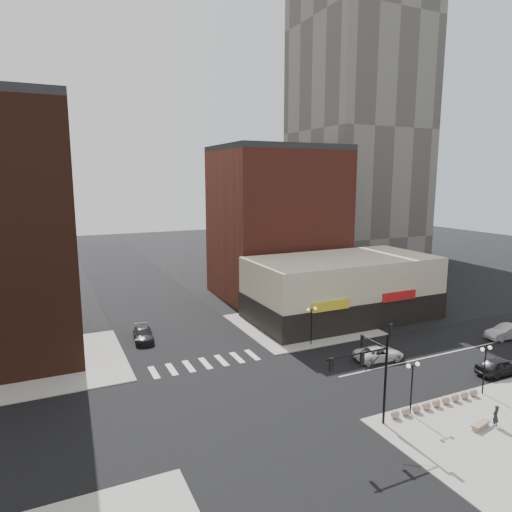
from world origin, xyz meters
TOP-DOWN VIEW (x-y plane):
  - ground at (0.00, 0.00)m, footprint 240.00×240.00m
  - road_ew at (0.00, 0.00)m, footprint 200.00×14.00m
  - road_ns at (0.00, 0.00)m, footprint 14.00×200.00m
  - sidewalk_nw at (-14.50, 14.50)m, footprint 15.00×15.00m
  - sidewalk_ne at (14.50, 14.50)m, footprint 15.00×15.00m
  - building_ne_midrise at (19.00, 29.50)m, footprint 18.00×15.00m
  - tower_near at (40.00, 38.00)m, footprint 20.00×20.00m
  - tower_far at (60.00, 56.00)m, footprint 18.00×18.00m
  - building_ne_row at (21.00, 15.00)m, footprint 24.20×12.20m
  - traffic_signal at (7.24, -7.83)m, footprint 5.59×3.09m
  - street_lamp_se_a at (11.00, -8.00)m, footprint 1.22×0.32m
  - street_lamp_se_b at (19.00, -8.00)m, footprint 1.22×0.32m
  - street_lamp_ne at (12.00, 8.00)m, footprint 1.22×0.32m
  - bollard_row at (13.70, -8.00)m, footprint 9.06×0.66m
  - white_suv at (15.97, 1.59)m, footprint 5.27×2.86m
  - dark_sedan_east at (23.95, -5.84)m, footprint 4.92×2.22m
  - silver_sedan at (33.18, 0.33)m, footprint 5.08×2.23m
  - dark_sedan_north at (-4.33, 17.29)m, footprint 2.61×5.25m
  - pedestrian at (15.31, -12.02)m, footprint 0.65×0.47m
  - stone_bench at (14.17, -11.72)m, footprint 1.84×0.88m

SIDE VIEW (x-z plane):
  - ground at x=0.00m, z-range 0.00..0.00m
  - road_ew at x=0.00m, z-range 0.00..0.02m
  - road_ns at x=0.00m, z-range 0.00..0.02m
  - sidewalk_nw at x=-14.50m, z-range 0.00..0.12m
  - sidewalk_ne at x=14.50m, z-range 0.00..0.12m
  - stone_bench at x=14.17m, z-range 0.13..0.55m
  - bollard_row at x=13.70m, z-range 0.12..0.78m
  - white_suv at x=15.97m, z-range 0.00..1.40m
  - dark_sedan_north at x=-4.33m, z-range 0.00..1.47m
  - silver_sedan at x=33.18m, z-range 0.00..1.62m
  - dark_sedan_east at x=23.95m, z-range 0.00..1.64m
  - pedestrian at x=15.31m, z-range 0.12..1.78m
  - street_lamp_se_a at x=11.00m, z-range 1.21..5.37m
  - street_lamp_se_b at x=19.00m, z-range 1.21..5.37m
  - street_lamp_ne at x=12.00m, z-range 1.21..5.37m
  - building_ne_row at x=21.00m, z-range -0.70..7.30m
  - traffic_signal at x=7.24m, z-range 1.07..8.85m
  - building_ne_midrise at x=19.00m, z-range 0.00..22.00m
  - tower_far at x=60.00m, z-range 0.00..82.00m
  - tower_near at x=40.00m, z-range 0.00..90.00m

